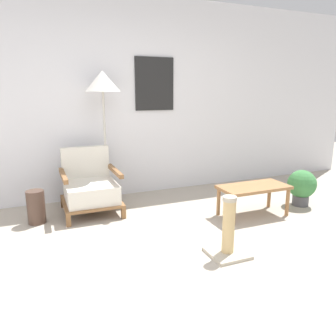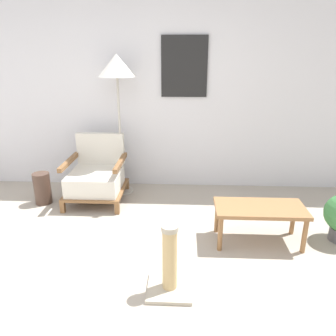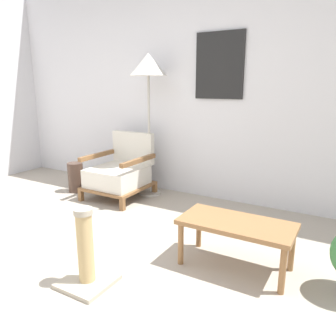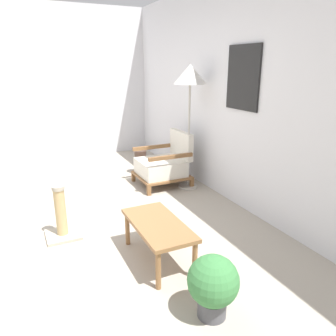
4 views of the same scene
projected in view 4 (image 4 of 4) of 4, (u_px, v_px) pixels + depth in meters
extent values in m
plane|color=#A89E8E|center=(33.00, 227.00, 3.56)|extent=(14.00, 14.00, 0.00)
cube|color=silver|center=(224.00, 93.00, 4.14)|extent=(8.00, 0.06, 2.70)
cube|color=black|center=(243.00, 78.00, 3.70)|extent=(0.56, 0.02, 0.72)
cube|color=silver|center=(43.00, 85.00, 5.73)|extent=(0.06, 8.00, 2.70)
cube|color=brown|center=(133.00, 177.00, 4.95)|extent=(0.05, 0.05, 0.13)
cube|color=brown|center=(149.00, 191.00, 4.42)|extent=(0.05, 0.05, 0.13)
cube|color=brown|center=(173.00, 171.00, 5.22)|extent=(0.05, 0.05, 0.13)
cube|color=brown|center=(192.00, 183.00, 4.69)|extent=(0.05, 0.05, 0.13)
cube|color=brown|center=(162.00, 175.00, 4.80)|extent=(0.67, 0.71, 0.03)
cube|color=silver|center=(160.00, 167.00, 4.75)|extent=(0.59, 0.61, 0.22)
cube|color=silver|center=(181.00, 144.00, 4.80)|extent=(0.59, 0.08, 0.39)
cube|color=brown|center=(153.00, 147.00, 4.95)|extent=(0.05, 0.65, 0.05)
cube|color=brown|center=(171.00, 157.00, 4.43)|extent=(0.05, 0.65, 0.05)
cylinder|color=#B7B2A8|center=(188.00, 186.00, 4.74)|extent=(0.27, 0.27, 0.03)
cylinder|color=#B7B2A8|center=(189.00, 137.00, 4.52)|extent=(0.03, 0.03, 1.42)
cone|color=silver|center=(190.00, 74.00, 4.26)|extent=(0.44, 0.44, 0.25)
cube|color=olive|center=(158.00, 225.00, 2.88)|extent=(0.83, 0.41, 0.04)
cylinder|color=olive|center=(127.00, 229.00, 3.19)|extent=(0.04, 0.04, 0.33)
cylinder|color=olive|center=(158.00, 270.00, 2.55)|extent=(0.04, 0.04, 0.33)
cylinder|color=olive|center=(158.00, 222.00, 3.33)|extent=(0.04, 0.04, 0.33)
cylinder|color=olive|center=(195.00, 260.00, 2.68)|extent=(0.04, 0.04, 0.33)
cylinder|color=#473328|center=(140.00, 162.00, 5.29)|extent=(0.20, 0.20, 0.38)
cylinder|color=#4C4C51|center=(212.00, 307.00, 2.30)|extent=(0.20, 0.20, 0.13)
sphere|color=#3D7F42|center=(213.00, 281.00, 2.23)|extent=(0.36, 0.36, 0.36)
cube|color=#B2A893|center=(63.00, 235.00, 3.38)|extent=(0.34, 0.34, 0.03)
cylinder|color=tan|center=(61.00, 212.00, 3.31)|extent=(0.11, 0.11, 0.48)
cylinder|color=#B2A893|center=(58.00, 188.00, 3.23)|extent=(0.13, 0.13, 0.04)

